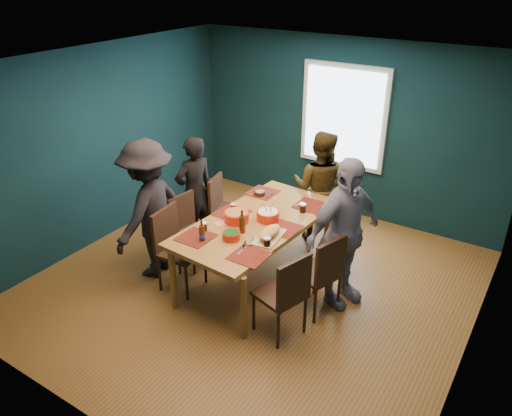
{
  "coord_description": "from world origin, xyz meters",
  "views": [
    {
      "loc": [
        2.82,
        -4.34,
        3.68
      ],
      "look_at": [
        -0.03,
        0.1,
        1.02
      ],
      "focal_mm": 35.0,
      "sensor_mm": 36.0,
      "label": 1
    }
  ],
  "objects": [
    {
      "name": "person_back",
      "position": [
        0.15,
        1.46,
        0.81
      ],
      "size": [
        0.88,
        0.74,
        1.63
      ],
      "primitive_type": "imported",
      "rotation": [
        0.0,
        0.0,
        3.31
      ],
      "color": "black",
      "rests_on": "floor"
    },
    {
      "name": "cola_glass_b",
      "position": [
        0.38,
        -0.33,
        0.9
      ],
      "size": [
        0.08,
        0.08,
        0.12
      ],
      "color": "black",
      "rests_on": "dining_table"
    },
    {
      "name": "beer_bottle_a",
      "position": [
        -0.3,
        -0.6,
        0.93
      ],
      "size": [
        0.07,
        0.07,
        0.26
      ],
      "color": "#431C0C",
      "rests_on": "dining_table"
    },
    {
      "name": "cola_glass_a",
      "position": [
        -0.43,
        -0.41,
        0.9
      ],
      "size": [
        0.08,
        0.08,
        0.11
      ],
      "color": "black",
      "rests_on": "dining_table"
    },
    {
      "name": "chair_left_mid",
      "position": [
        -1.02,
        -0.01,
        0.55
      ],
      "size": [
        0.48,
        0.48,
        0.95
      ],
      "rotation": [
        0.0,
        0.0,
        -0.12
      ],
      "color": "black",
      "rests_on": "floor"
    },
    {
      "name": "cutting_board",
      "position": [
        0.3,
        -0.15,
        0.9
      ],
      "size": [
        0.32,
        0.6,
        0.13
      ],
      "rotation": [
        0.0,
        0.0,
        0.12
      ],
      "color": "tan",
      "rests_on": "dining_table"
    },
    {
      "name": "small_bowl",
      "position": [
        -0.39,
        0.75,
        0.87
      ],
      "size": [
        0.15,
        0.15,
        0.06
      ],
      "color": "black",
      "rests_on": "dining_table"
    },
    {
      "name": "bowl_dumpling",
      "position": [
        0.06,
        0.22,
        0.9
      ],
      "size": [
        0.28,
        0.28,
        0.26
      ],
      "color": "red",
      "rests_on": "dining_table"
    },
    {
      "name": "cola_glass_d",
      "position": [
        -0.44,
        0.2,
        0.89
      ],
      "size": [
        0.07,
        0.07,
        0.09
      ],
      "color": "black",
      "rests_on": "dining_table"
    },
    {
      "name": "person_near_left",
      "position": [
        -1.25,
        -0.45,
        0.9
      ],
      "size": [
        0.81,
        1.24,
        1.79
      ],
      "primitive_type": "imported",
      "rotation": [
        0.0,
        0.0,
        4.84
      ],
      "color": "black",
      "rests_on": "floor"
    },
    {
      "name": "chair_right_mid",
      "position": [
        0.94,
        -0.04,
        0.58
      ],
      "size": [
        0.57,
        0.57,
        1.0
      ],
      "rotation": [
        0.0,
        0.0,
        -0.32
      ],
      "color": "black",
      "rests_on": "floor"
    },
    {
      "name": "room",
      "position": [
        0.0,
        0.27,
        1.37
      ],
      "size": [
        5.01,
        5.01,
        2.71
      ],
      "color": "#955B2B",
      "rests_on": "ground"
    },
    {
      "name": "napkin_a",
      "position": [
        0.35,
        0.23,
        0.84
      ],
      "size": [
        0.18,
        0.18,
        0.0
      ],
      "primitive_type": "cube",
      "rotation": [
        0.0,
        0.0,
        0.3
      ],
      "color": "#FF6B6E",
      "rests_on": "dining_table"
    },
    {
      "name": "napkin_b",
      "position": [
        -0.36,
        -0.17,
        0.84
      ],
      "size": [
        0.17,
        0.17,
        0.0
      ],
      "primitive_type": "cube",
      "rotation": [
        0.0,
        0.0,
        -0.54
      ],
      "color": "#FF6B6E",
      "rests_on": "dining_table"
    },
    {
      "name": "chair_right_near",
      "position": [
        0.8,
        -0.61,
        0.59
      ],
      "size": [
        0.57,
        0.57,
        1.01
      ],
      "rotation": [
        0.0,
        0.0,
        -0.3
      ],
      "color": "black",
      "rests_on": "floor"
    },
    {
      "name": "bowl_salad",
      "position": [
        -0.24,
        -0.02,
        0.9
      ],
      "size": [
        0.3,
        0.3,
        0.13
      ],
      "color": "red",
      "rests_on": "dining_table"
    },
    {
      "name": "cola_glass_c",
      "position": [
        0.32,
        0.63,
        0.9
      ],
      "size": [
        0.08,
        0.08,
        0.11
      ],
      "color": "black",
      "rests_on": "dining_table"
    },
    {
      "name": "bowl_herbs",
      "position": [
        -0.05,
        -0.39,
        0.88
      ],
      "size": [
        0.21,
        0.21,
        0.09
      ],
      "color": "red",
      "rests_on": "dining_table"
    },
    {
      "name": "napkin_c",
      "position": [
        0.3,
        -0.55,
        0.84
      ],
      "size": [
        0.19,
        0.19,
        0.0
      ],
      "primitive_type": "cube",
      "rotation": [
        0.0,
        0.0,
        0.28
      ],
      "color": "#FF6B6E",
      "rests_on": "dining_table"
    },
    {
      "name": "dining_table",
      "position": [
        -0.04,
        0.13,
        0.76
      ],
      "size": [
        1.26,
        2.27,
        0.84
      ],
      "rotation": [
        0.0,
        0.0,
        -0.07
      ],
      "color": "olive",
      "rests_on": "floor"
    },
    {
      "name": "person_right",
      "position": [
        1.02,
        0.28,
        0.91
      ],
      "size": [
        0.8,
        1.15,
        1.81
      ],
      "primitive_type": "imported",
      "rotation": [
        0.0,
        0.0,
        1.19
      ],
      "color": "silver",
      "rests_on": "floor"
    },
    {
      "name": "chair_right_far",
      "position": [
        0.78,
        0.86,
        0.49
      ],
      "size": [
        0.45,
        0.45,
        0.84
      ],
      "rotation": [
        0.0,
        0.0,
        0.2
      ],
      "color": "black",
      "rests_on": "floor"
    },
    {
      "name": "beer_bottle_b",
      "position": [
        -0.03,
        -0.2,
        0.95
      ],
      "size": [
        0.07,
        0.07,
        0.29
      ],
      "color": "#431C0C",
      "rests_on": "dining_table"
    },
    {
      "name": "chair_left_near",
      "position": [
        -0.81,
        -0.52,
        0.6
      ],
      "size": [
        0.5,
        0.5,
        1.03
      ],
      "rotation": [
        0.0,
        0.0,
        0.08
      ],
      "color": "black",
      "rests_on": "floor"
    },
    {
      "name": "person_far_left",
      "position": [
        -1.25,
        0.43,
        0.79
      ],
      "size": [
        0.55,
        0.67,
        1.59
      ],
      "primitive_type": "imported",
      "rotation": [
        0.0,
        0.0,
        4.37
      ],
      "color": "black",
      "rests_on": "floor"
    },
    {
      "name": "chair_left_far",
      "position": [
        -1.01,
        0.74,
        0.55
      ],
      "size": [
        0.51,
        0.51,
        0.94
      ],
      "rotation": [
        0.0,
        0.0,
        0.23
      ],
      "color": "black",
      "rests_on": "floor"
    }
  ]
}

